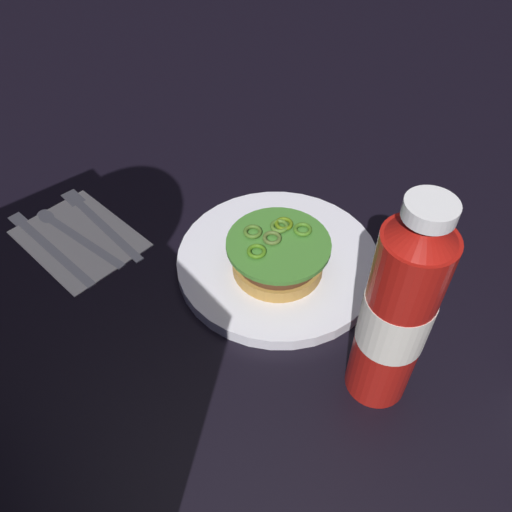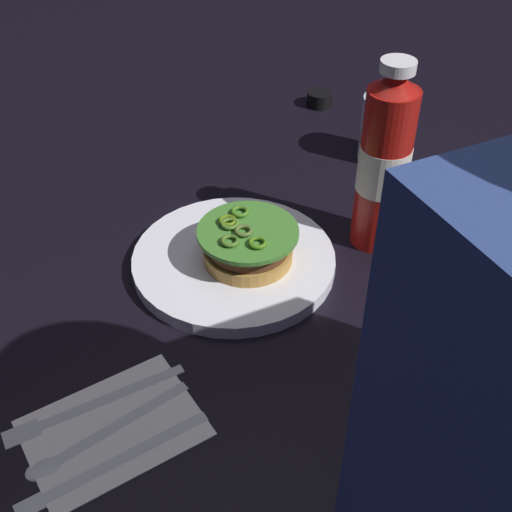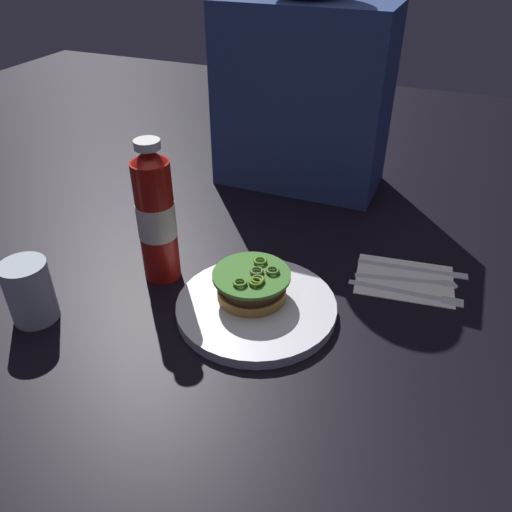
{
  "view_description": "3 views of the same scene",
  "coord_description": "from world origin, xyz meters",
  "views": [
    {
      "loc": [
        -0.29,
        0.41,
        0.5
      ],
      "look_at": [
        0.03,
        0.15,
        0.06
      ],
      "focal_mm": 36.23,
      "sensor_mm": 36.0,
      "label": 1
    },
    {
      "loc": [
        0.3,
        0.7,
        0.55
      ],
      "look_at": [
        0.04,
        0.14,
        0.04
      ],
      "focal_mm": 45.96,
      "sensor_mm": 36.0,
      "label": 2
    },
    {
      "loc": [
        0.29,
        -0.5,
        0.55
      ],
      "look_at": [
        0.03,
        0.14,
        0.08
      ],
      "focal_mm": 35.96,
      "sensor_mm": 36.0,
      "label": 3
    }
  ],
  "objects": [
    {
      "name": "ketchup_bottle",
      "position": [
        -0.15,
        0.13,
        0.12
      ],
      "size": [
        0.07,
        0.07,
        0.26
      ],
      "color": "#A91610",
      "rests_on": "ground_plane"
    },
    {
      "name": "dinner_plate",
      "position": [
        0.05,
        0.1,
        0.01
      ],
      "size": [
        0.26,
        0.26,
        0.02
      ],
      "primitive_type": "cylinder",
      "color": "white",
      "rests_on": "ground_plane"
    },
    {
      "name": "spoon_utensil",
      "position": [
        0.29,
        0.29,
        0.0
      ],
      "size": [
        0.18,
        0.05,
        0.0
      ],
      "color": "silver",
      "rests_on": "napkin"
    },
    {
      "name": "burger_sandwich",
      "position": [
        0.03,
        0.11,
        0.04
      ],
      "size": [
        0.13,
        0.13,
        0.05
      ],
      "color": "#B6843C",
      "rests_on": "dinner_plate"
    },
    {
      "name": "butter_knife",
      "position": [
        0.28,
        0.32,
        0.0
      ],
      "size": [
        0.2,
        0.04,
        0.0
      ],
      "color": "silver",
      "rests_on": "napkin"
    },
    {
      "name": "napkin",
      "position": [
        0.26,
        0.28,
        0.0
      ],
      "size": [
        0.18,
        0.15,
        0.0
      ],
      "primitive_type": "cube",
      "rotation": [
        0.0,
        0.0,
        0.13
      ],
      "color": "white",
      "rests_on": "ground_plane"
    },
    {
      "name": "fork_utensil",
      "position": [
        0.28,
        0.24,
        0.0
      ],
      "size": [
        0.19,
        0.03,
        0.0
      ],
      "color": "silver",
      "rests_on": "napkin"
    },
    {
      "name": "ground_plane",
      "position": [
        0.0,
        0.0,
        0.0
      ],
      "size": [
        3.0,
        3.0,
        0.0
      ],
      "primitive_type": "plane",
      "color": "black"
    }
  ]
}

